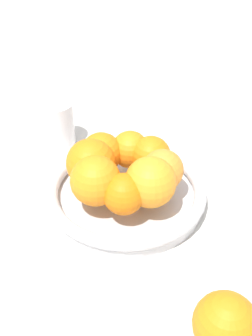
# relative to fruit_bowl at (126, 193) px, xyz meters

# --- Properties ---
(ground_plane) EXTENTS (4.00, 4.00, 0.00)m
(ground_plane) POSITION_rel_fruit_bowl_xyz_m (0.00, 0.00, -0.02)
(ground_plane) COLOR beige
(fruit_bowl) EXTENTS (0.28, 0.28, 0.04)m
(fruit_bowl) POSITION_rel_fruit_bowl_xyz_m (0.00, 0.00, 0.00)
(fruit_bowl) COLOR silver
(fruit_bowl) RESTS_ON ground_plane
(orange_pile) EXTENTS (0.19, 0.19, 0.08)m
(orange_pile) POSITION_rel_fruit_bowl_xyz_m (-0.01, -0.00, 0.06)
(orange_pile) COLOR orange
(orange_pile) RESTS_ON fruit_bowl
(stray_orange) EXTENTS (0.08, 0.08, 0.08)m
(stray_orange) POSITION_rel_fruit_bowl_xyz_m (0.01, -0.30, 0.02)
(stray_orange) COLOR orange
(stray_orange) RESTS_ON ground_plane
(drinking_glass) EXTENTS (0.07, 0.07, 0.09)m
(drinking_glass) POSITION_rel_fruit_bowl_xyz_m (-0.06, 0.22, 0.03)
(drinking_glass) COLOR white
(drinking_glass) RESTS_ON ground_plane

